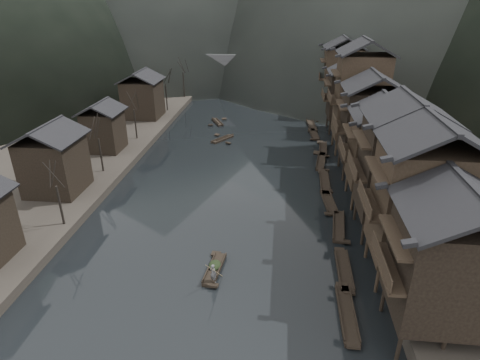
# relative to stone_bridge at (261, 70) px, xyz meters

# --- Properties ---
(water) EXTENTS (300.00, 300.00, 0.00)m
(water) POSITION_rel_stone_bridge_xyz_m (0.00, -72.00, -5.11)
(water) COLOR black
(water) RESTS_ON ground
(right_bank) EXTENTS (40.00, 200.00, 1.80)m
(right_bank) POSITION_rel_stone_bridge_xyz_m (35.00, -32.00, -4.21)
(right_bank) COLOR #2D2823
(right_bank) RESTS_ON ground
(left_bank) EXTENTS (40.00, 200.00, 1.20)m
(left_bank) POSITION_rel_stone_bridge_xyz_m (-35.00, -32.00, -4.51)
(left_bank) COLOR #2D2823
(left_bank) RESTS_ON ground
(stilt_houses) EXTENTS (9.00, 67.60, 17.04)m
(stilt_houses) POSITION_rel_stone_bridge_xyz_m (17.28, -52.13, 3.79)
(stilt_houses) COLOR black
(stilt_houses) RESTS_ON ground
(left_houses) EXTENTS (8.10, 53.20, 8.73)m
(left_houses) POSITION_rel_stone_bridge_xyz_m (-20.50, -51.88, 0.55)
(left_houses) COLOR black
(left_houses) RESTS_ON left_bank
(bare_trees) EXTENTS (3.94, 72.41, 7.88)m
(bare_trees) POSITION_rel_stone_bridge_xyz_m (-17.00, -44.91, 1.48)
(bare_trees) COLOR black
(bare_trees) RESTS_ON left_bank
(moored_sampans) EXTENTS (2.96, 68.80, 0.47)m
(moored_sampans) POSITION_rel_stone_bridge_xyz_m (11.95, -46.95, -4.91)
(moored_sampans) COLOR black
(moored_sampans) RESTS_ON water
(midriver_boats) EXTENTS (8.76, 43.87, 0.45)m
(midriver_boats) POSITION_rel_stone_bridge_xyz_m (-3.50, -19.67, -4.91)
(midriver_boats) COLOR black
(midriver_boats) RESTS_ON water
(stone_bridge) EXTENTS (40.00, 6.00, 9.00)m
(stone_bridge) POSITION_rel_stone_bridge_xyz_m (0.00, 0.00, 0.00)
(stone_bridge) COLOR #4C4C4F
(stone_bridge) RESTS_ON ground
(hero_sampan) EXTENTS (1.54, 5.12, 0.44)m
(hero_sampan) POSITION_rel_stone_bridge_xyz_m (0.44, -74.09, -4.91)
(hero_sampan) COLOR black
(hero_sampan) RESTS_ON water
(cargo_heap) EXTENTS (1.12, 1.46, 0.67)m
(cargo_heap) POSITION_rel_stone_bridge_xyz_m (0.42, -73.86, -4.34)
(cargo_heap) COLOR black
(cargo_heap) RESTS_ON hero_sampan
(boatman) EXTENTS (0.79, 0.71, 1.80)m
(boatman) POSITION_rel_stone_bridge_xyz_m (0.63, -75.85, -3.77)
(boatman) COLOR #5D5D60
(boatman) RESTS_ON hero_sampan
(bamboo_pole) EXTENTS (1.08, 2.79, 3.31)m
(bamboo_pole) POSITION_rel_stone_bridge_xyz_m (0.83, -75.85, -1.21)
(bamboo_pole) COLOR #8C7A51
(bamboo_pole) RESTS_ON boatman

